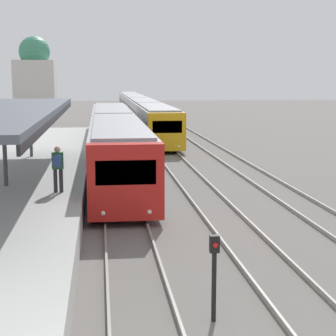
# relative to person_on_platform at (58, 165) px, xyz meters

# --- Properties ---
(platform_canopy) EXTENTS (4.00, 20.40, 2.94)m
(platform_canopy) POSITION_rel_person_on_platform_xyz_m (-2.02, 1.53, 1.83)
(platform_canopy) COLOR #4C515B
(platform_canopy) RESTS_ON station_platform
(person_on_platform) EXTENTS (0.40, 0.40, 1.66)m
(person_on_platform) POSITION_rel_person_on_platform_xyz_m (0.00, 0.00, 0.00)
(person_on_platform) COLOR #2D2D33
(person_on_platform) RESTS_ON station_platform
(train_near) EXTENTS (2.62, 29.18, 2.99)m
(train_near) POSITION_rel_person_on_platform_xyz_m (2.35, 12.98, -0.31)
(train_near) COLOR red
(train_near) RESTS_ON ground_plane
(train_far) EXTENTS (2.54, 53.37, 2.90)m
(train_far) POSITION_rel_person_on_platform_xyz_m (5.90, 43.06, -0.36)
(train_far) COLOR gold
(train_far) RESTS_ON ground_plane
(signal_post_near) EXTENTS (0.20, 0.21, 1.86)m
(signal_post_near) POSITION_rel_person_on_platform_xyz_m (3.81, -9.14, -0.82)
(signal_post_near) COLOR black
(signal_post_near) RESTS_ON ground_plane
(distant_domed_building) EXTENTS (4.61, 4.61, 9.80)m
(distant_domed_building) POSITION_rel_person_on_platform_xyz_m (-5.81, 47.02, 2.58)
(distant_domed_building) COLOR silver
(distant_domed_building) RESTS_ON ground_plane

